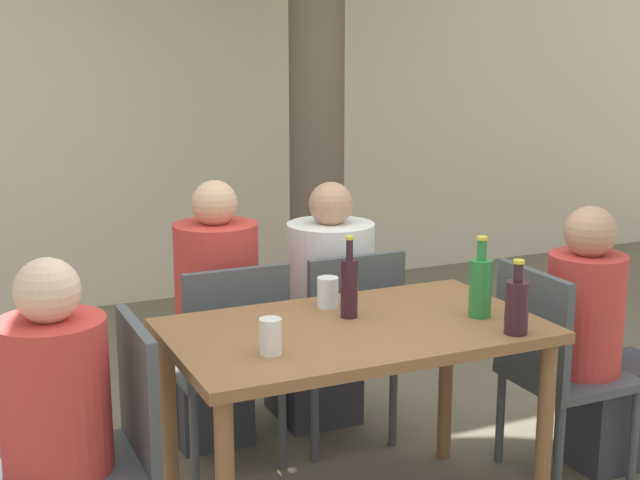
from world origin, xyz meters
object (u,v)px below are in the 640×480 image
Objects in this scene: person_seated_0 at (29,457)px; green_bottle_2 at (481,286)px; dining_table_front at (355,352)px; drinking_glass_0 at (328,292)px; patio_chair_2 at (229,354)px; wine_bottle_0 at (517,305)px; person_seated_2 at (212,329)px; person_seated_3 at (323,317)px; patio_chair_1 at (553,362)px; drinking_glass_1 at (270,336)px; patio_chair_3 at (345,337)px; person_seated_1 at (599,354)px; patio_chair_0 at (106,443)px; wine_bottle_1 at (349,286)px.

person_seated_0 reaches higher than green_bottle_2.
drinking_glass_0 reaches higher than dining_table_front.
wine_bottle_0 is at bearing 128.24° from patio_chair_2.
person_seated_2 is 0.73m from drinking_glass_0.
person_seated_2 reaches higher than person_seated_3.
drinking_glass_1 is at bearing 96.68° from patio_chair_1.
patio_chair_3 is at bearing 105.51° from green_bottle_2.
drinking_glass_1 is (-1.52, -0.15, 0.34)m from person_seated_1.
patio_chair_3 is at bearing 55.59° from drinking_glass_0.
person_seated_1 is 1.64m from person_seated_2.
wine_bottle_1 is at bearing 95.99° from patio_chair_0.
person_seated_1 is at bearing 5.63° from drinking_glass_1.
drinking_glass_0 is at bearing 129.83° from wine_bottle_0.
patio_chair_0 is 0.24m from person_seated_0.
person_seated_3 is (1.16, 0.85, 0.02)m from patio_chair_0.
person_seated_2 is 10.44× the size of drinking_glass_0.
person_seated_3 reaches higher than person_seated_1.
patio_chair_0 reaches higher than dining_table_front.
patio_chair_0 is 2.97× the size of green_bottle_2.
patio_chair_1 is 0.79× the size of person_seated_1.
green_bottle_2 is (0.73, -0.95, 0.35)m from person_seated_2.
patio_chair_3 is 0.79× the size of person_seated_0.
patio_chair_0 is 1.44m from person_seated_3.
patio_chair_3 and drinking_glass_0 have the same top height.
dining_table_front is 0.91m from patio_chair_1.
patio_chair_2 is 0.72m from wine_bottle_1.
person_seated_1 is 4.31× the size of wine_bottle_0.
patio_chair_2 is 2.97× the size of green_bottle_2.
green_bottle_2 is (0.73, -0.72, 0.39)m from patio_chair_2.
person_seated_3 is 1.23m from wine_bottle_0.
drinking_glass_1 is at bearing 83.46° from person_seated_2.
person_seated_1 is 0.83m from wine_bottle_0.
person_seated_2 is at bearing -90.00° from patio_chair_2.
person_seated_0 is 1.00× the size of person_seated_1.
patio_chair_1 is 7.72× the size of drinking_glass_0.
patio_chair_0 is 1.00× the size of patio_chair_2.
drinking_glass_1 reaches higher than patio_chair_2.
person_seated_0 is (-2.03, -0.00, -0.00)m from patio_chair_1.
person_seated_2 is 0.88m from wine_bottle_1.
person_seated_1 reaches higher than dining_table_front.
wine_bottle_1 is (-0.24, -0.52, 0.39)m from patio_chair_3.
wine_bottle_0 is (0.47, -0.31, 0.20)m from dining_table_front.
green_bottle_2 is at bearing 135.51° from patio_chair_2.
patio_chair_1 and drinking_glass_0 have the same top height.
person_seated_3 reaches higher than wine_bottle_1.
patio_chair_0 is at bearing 163.82° from drinking_glass_1.
drinking_glass_1 is (0.75, -0.15, 0.34)m from person_seated_0.
drinking_glass_1 reaches higher than patio_chair_3.
patio_chair_3 is at bearing 102.28° from wine_bottle_0.
wine_bottle_0 is at bearing -50.17° from drinking_glass_0.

